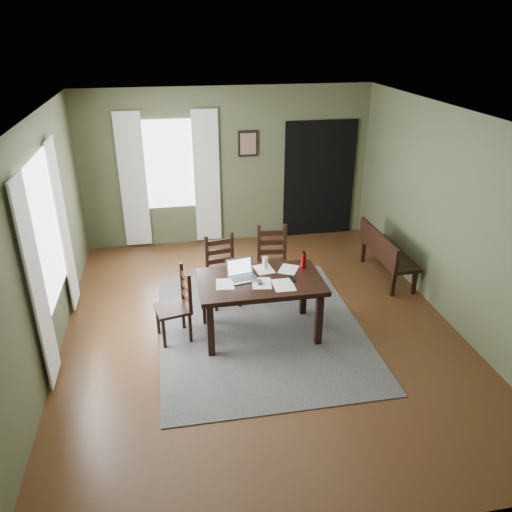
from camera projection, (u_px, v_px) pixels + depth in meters
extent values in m
cube|color=#492C16|center=(260.00, 328.00, 6.54)|extent=(5.00, 6.00, 0.01)
cube|color=#4B5135|center=(228.00, 167.00, 8.63)|extent=(5.00, 0.02, 2.70)
cube|color=#4B5135|center=(346.00, 404.00, 3.29)|extent=(5.00, 0.02, 2.70)
cube|color=#4B5135|center=(40.00, 248.00, 5.56)|extent=(0.02, 6.00, 2.70)
cube|color=#4B5135|center=(452.00, 219.00, 6.37)|extent=(0.02, 6.00, 2.70)
cube|color=white|center=(261.00, 117.00, 5.39)|extent=(5.00, 6.00, 0.02)
cube|color=#474747|center=(260.00, 327.00, 6.54)|extent=(2.60, 3.20, 0.01)
cube|color=black|center=(260.00, 282.00, 6.11)|extent=(1.53, 0.92, 0.06)
cube|color=black|center=(260.00, 286.00, 6.14)|extent=(1.36, 0.76, 0.05)
cube|color=black|center=(211.00, 331.00, 5.86)|extent=(0.08, 0.08, 0.65)
cube|color=black|center=(205.00, 301.00, 6.49)|extent=(0.08, 0.08, 0.65)
cube|color=black|center=(319.00, 320.00, 6.08)|extent=(0.08, 0.08, 0.65)
cube|color=black|center=(303.00, 292.00, 6.71)|extent=(0.08, 0.08, 0.65)
cube|color=black|center=(173.00, 309.00, 6.15)|extent=(0.49, 0.49, 0.04)
cube|color=black|center=(158.00, 320.00, 6.32)|extent=(0.05, 0.05, 0.40)
cube|color=black|center=(183.00, 314.00, 6.43)|extent=(0.05, 0.05, 0.40)
cube|color=black|center=(164.00, 333.00, 6.04)|extent=(0.05, 0.05, 0.40)
cube|color=black|center=(190.00, 328.00, 6.16)|extent=(0.05, 0.05, 0.40)
cube|color=black|center=(182.00, 281.00, 6.24)|extent=(0.05, 0.05, 0.50)
cube|color=black|center=(190.00, 294.00, 5.95)|extent=(0.05, 0.05, 0.50)
cube|color=black|center=(186.00, 297.00, 6.16)|extent=(0.09, 0.30, 0.07)
cube|color=black|center=(186.00, 287.00, 6.10)|extent=(0.09, 0.30, 0.07)
cube|color=black|center=(185.00, 278.00, 6.04)|extent=(0.09, 0.30, 0.07)
cube|color=black|center=(224.00, 275.00, 6.92)|extent=(0.49, 0.49, 0.04)
cube|color=black|center=(216.00, 297.00, 6.82)|extent=(0.05, 0.05, 0.42)
cube|color=black|center=(209.00, 286.00, 7.11)|extent=(0.05, 0.05, 0.42)
cube|color=black|center=(240.00, 293.00, 6.92)|extent=(0.05, 0.05, 0.42)
cube|color=black|center=(232.00, 282.00, 7.22)|extent=(0.05, 0.05, 0.42)
cube|color=black|center=(207.00, 253.00, 6.91)|extent=(0.05, 0.05, 0.53)
cube|color=black|center=(232.00, 250.00, 7.02)|extent=(0.05, 0.05, 0.53)
cube|color=black|center=(220.00, 261.00, 7.03)|extent=(0.32, 0.08, 0.07)
cube|color=black|center=(219.00, 252.00, 6.97)|extent=(0.32, 0.08, 0.07)
cube|color=black|center=(219.00, 242.00, 6.91)|extent=(0.32, 0.08, 0.07)
cube|color=black|center=(273.00, 266.00, 7.12)|extent=(0.48, 0.48, 0.04)
cube|color=black|center=(262.00, 288.00, 7.05)|extent=(0.05, 0.05, 0.43)
cube|color=black|center=(260.00, 276.00, 7.37)|extent=(0.05, 0.05, 0.43)
cube|color=black|center=(287.00, 286.00, 7.08)|extent=(0.05, 0.05, 0.43)
cube|color=black|center=(284.00, 275.00, 7.40)|extent=(0.05, 0.05, 0.43)
cube|color=black|center=(259.00, 243.00, 7.17)|extent=(0.05, 0.05, 0.55)
cube|color=black|center=(285.00, 242.00, 7.20)|extent=(0.05, 0.05, 0.55)
cube|color=black|center=(272.00, 252.00, 7.25)|extent=(0.33, 0.05, 0.07)
cube|color=black|center=(272.00, 243.00, 7.18)|extent=(0.33, 0.05, 0.07)
cube|color=black|center=(272.00, 233.00, 7.12)|extent=(0.33, 0.05, 0.07)
cube|color=black|center=(389.00, 253.00, 7.68)|extent=(0.44, 1.35, 0.06)
cube|color=black|center=(414.00, 282.00, 7.28)|extent=(0.06, 0.06, 0.38)
cube|color=black|center=(393.00, 284.00, 7.23)|extent=(0.06, 0.06, 0.38)
cube|color=black|center=(382.00, 250.00, 8.31)|extent=(0.06, 0.06, 0.38)
cube|color=black|center=(363.00, 251.00, 8.26)|extent=(0.06, 0.06, 0.38)
cube|color=black|center=(378.00, 242.00, 7.56)|extent=(0.05, 1.35, 0.33)
cube|color=#B7B7BC|center=(243.00, 279.00, 6.10)|extent=(0.38, 0.30, 0.02)
cube|color=#B7B7BC|center=(239.00, 266.00, 6.16)|extent=(0.35, 0.13, 0.22)
cube|color=silver|center=(239.00, 267.00, 6.15)|extent=(0.30, 0.10, 0.18)
cube|color=#3F3F42|center=(243.00, 279.00, 6.09)|extent=(0.31, 0.19, 0.00)
cube|color=#3F3F42|center=(259.00, 282.00, 6.00)|extent=(0.06, 0.10, 0.03)
cube|color=black|center=(292.00, 279.00, 6.11)|extent=(0.06, 0.17, 0.02)
cylinder|color=silver|center=(265.00, 263.00, 6.36)|extent=(0.08, 0.08, 0.15)
cylinder|color=#A00C0E|center=(303.00, 261.00, 6.35)|extent=(0.09, 0.09, 0.20)
cylinder|color=black|center=(304.00, 252.00, 6.30)|extent=(0.05, 0.05, 0.03)
cube|color=white|center=(225.00, 284.00, 6.00)|extent=(0.25, 0.31, 0.00)
cube|color=white|center=(284.00, 285.00, 5.97)|extent=(0.25, 0.32, 0.00)
cube|color=white|center=(264.00, 269.00, 6.35)|extent=(0.26, 0.31, 0.00)
cube|color=white|center=(289.00, 269.00, 6.35)|extent=(0.32, 0.35, 0.00)
cube|color=white|center=(262.00, 283.00, 6.01)|extent=(0.27, 0.33, 0.00)
cube|color=white|center=(45.00, 233.00, 5.70)|extent=(0.01, 1.30, 1.70)
cube|color=white|center=(169.00, 165.00, 8.40)|extent=(1.00, 0.01, 1.50)
cube|color=silver|center=(37.00, 286.00, 5.08)|extent=(0.03, 0.48, 2.30)
cube|color=silver|center=(63.00, 227.00, 6.54)|extent=(0.03, 0.48, 2.30)
cube|color=silver|center=(133.00, 181.00, 8.38)|extent=(0.44, 0.03, 2.30)
cube|color=silver|center=(207.00, 178.00, 8.58)|extent=(0.44, 0.03, 2.30)
cube|color=black|center=(248.00, 144.00, 8.49)|extent=(0.34, 0.03, 0.44)
cube|color=brown|center=(248.00, 144.00, 8.48)|extent=(0.27, 0.01, 0.36)
cube|color=black|center=(319.00, 179.00, 9.00)|extent=(1.30, 0.03, 2.10)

